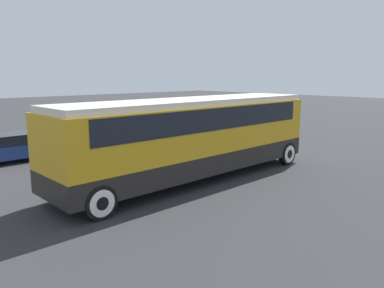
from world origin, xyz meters
The scene contains 4 objects.
ground_plane centered at (0.00, 0.00, 0.00)m, with size 120.00×120.00×0.00m, color #2D2D30.
tour_bus centered at (0.10, 0.00, 1.89)m, with size 11.38×2.67×3.15m.
parked_car_near centered at (-3.46, 8.20, 0.65)m, with size 4.38×1.81×1.31m.
parked_car_mid centered at (0.83, 5.76, 0.70)m, with size 4.18×1.90×1.41m.
Camera 1 is at (-9.78, -10.24, 4.04)m, focal length 35.00 mm.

